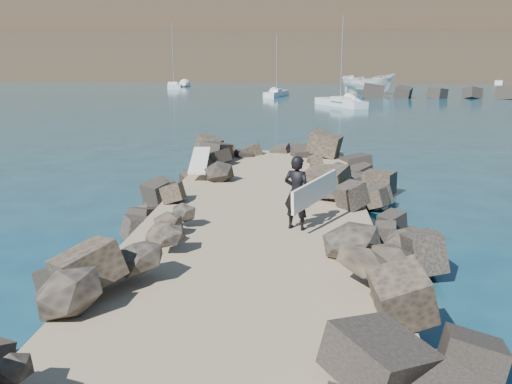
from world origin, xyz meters
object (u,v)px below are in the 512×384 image
(surfer_with_board, at_px, (299,192))
(sailboat_b, at_px, (276,94))
(surfboard_resting, at_px, (200,163))
(boat_imported, at_px, (368,84))

(surfer_with_board, distance_m, sailboat_b, 56.72)
(surfboard_resting, bearing_deg, boat_imported, 72.81)
(boat_imported, bearing_deg, sailboat_b, 125.51)
(surfboard_resting, bearing_deg, sailboat_b, 84.55)
(surfboard_resting, relative_size, boat_imported, 0.36)
(boat_imported, bearing_deg, surfboard_resting, 179.49)
(surfboard_resting, distance_m, sailboat_b, 50.27)
(sailboat_b, bearing_deg, boat_imported, 23.65)
(boat_imported, xyz_separation_m, sailboat_b, (-11.57, -5.07, -0.97))
(surfer_with_board, bearing_deg, boat_imported, 82.17)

